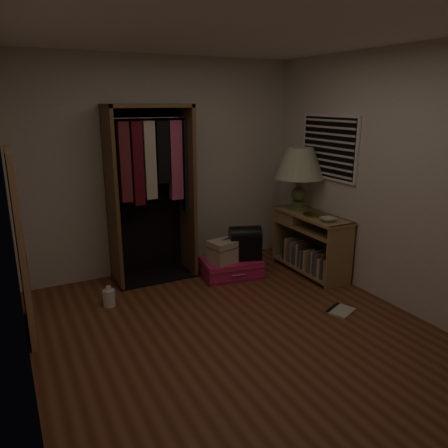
{
  "coord_description": "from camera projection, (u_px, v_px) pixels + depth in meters",
  "views": [
    {
      "loc": [
        -1.77,
        -3.08,
        2.09
      ],
      "look_at": [
        0.3,
        0.95,
        0.8
      ],
      "focal_mm": 35.0,
      "sensor_mm": 36.0,
      "label": 1
    }
  ],
  "objects": [
    {
      "name": "open_wardrobe",
      "position": [
        153.0,
        178.0,
        5.08
      ],
      "size": [
        1.01,
        0.5,
        2.05
      ],
      "color": "brown",
      "rests_on": "ground"
    },
    {
      "name": "train_case",
      "position": [
        225.0,
        250.0,
        5.23
      ],
      "size": [
        0.44,
        0.35,
        0.28
      ],
      "rotation": [
        0.0,
        0.0,
        0.23
      ],
      "color": "#BDAD90",
      "rests_on": "pink_suitcase"
    },
    {
      "name": "brass_tray",
      "position": [
        315.0,
        214.0,
        5.27
      ],
      "size": [
        0.37,
        0.37,
        0.02
      ],
      "rotation": [
        0.0,
        0.0,
        -0.3
      ],
      "color": "olive",
      "rests_on": "console_bookshelf"
    },
    {
      "name": "console_bookshelf",
      "position": [
        309.0,
        241.0,
        5.44
      ],
      "size": [
        0.42,
        1.12,
        0.75
      ],
      "color": "#987449",
      "rests_on": "ground"
    },
    {
      "name": "floor_book",
      "position": [
        339.0,
        310.0,
        4.47
      ],
      "size": [
        0.33,
        0.3,
        0.03
      ],
      "rotation": [
        0.0,
        0.0,
        0.41
      ],
      "color": "beige",
      "rests_on": "ground"
    },
    {
      "name": "ceramic_bowl",
      "position": [
        328.0,
        220.0,
        4.99
      ],
      "size": [
        0.19,
        0.19,
        0.04
      ],
      "primitive_type": "imported",
      "rotation": [
        0.0,
        0.0,
        -0.09
      ],
      "color": "#A2C2A3",
      "rests_on": "console_bookshelf"
    },
    {
      "name": "floor_mirror",
      "position": [
        20.0,
        245.0,
        3.86
      ],
      "size": [
        0.06,
        0.8,
        1.7
      ],
      "color": "#AC7E53",
      "rests_on": "ground"
    },
    {
      "name": "room_walls",
      "position": [
        250.0,
        173.0,
        3.65
      ],
      "size": [
        3.52,
        4.02,
        2.6
      ],
      "color": "beige",
      "rests_on": "ground"
    },
    {
      "name": "black_bag",
      "position": [
        245.0,
        242.0,
        5.3
      ],
      "size": [
        0.44,
        0.35,
        0.41
      ],
      "rotation": [
        0.0,
        0.0,
        -0.32
      ],
      "color": "black",
      "rests_on": "pink_suitcase"
    },
    {
      "name": "table_lamp",
      "position": [
        300.0,
        165.0,
        5.41
      ],
      "size": [
        0.69,
        0.69,
        0.78
      ],
      "rotation": [
        0.0,
        0.0,
        -0.12
      ],
      "color": "#4E572A",
      "rests_on": "console_bookshelf"
    },
    {
      "name": "ground",
      "position": [
        242.0,
        337.0,
        3.98
      ],
      "size": [
        4.0,
        4.0,
        0.0
      ],
      "primitive_type": "plane",
      "color": "brown",
      "rests_on": "ground"
    },
    {
      "name": "pink_suitcase",
      "position": [
        231.0,
        268.0,
        5.35
      ],
      "size": [
        0.78,
        0.61,
        0.22
      ],
      "rotation": [
        0.0,
        0.0,
        -0.14
      ],
      "color": "#D51A61",
      "rests_on": "ground"
    },
    {
      "name": "white_jug",
      "position": [
        109.0,
        298.0,
        4.58
      ],
      "size": [
        0.16,
        0.16,
        0.22
      ],
      "rotation": [
        0.0,
        0.0,
        -0.34
      ],
      "color": "white",
      "rests_on": "ground"
    }
  ]
}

